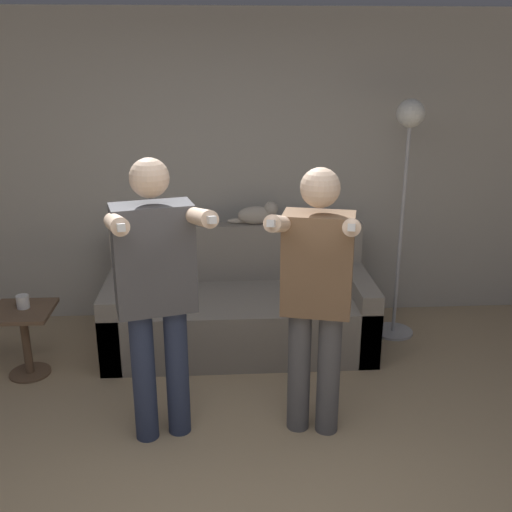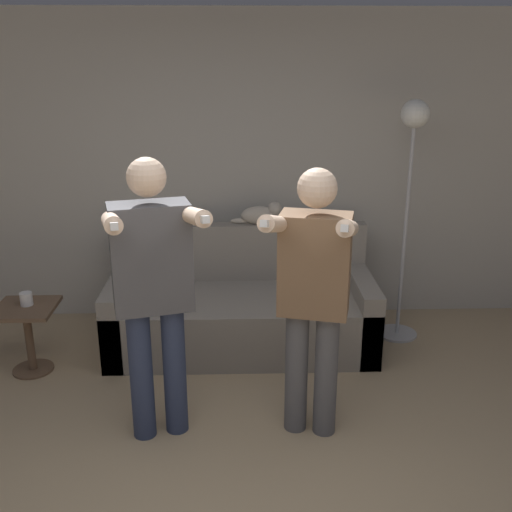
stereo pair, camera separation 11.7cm
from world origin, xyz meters
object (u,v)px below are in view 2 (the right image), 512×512
Objects in this scene: couch at (242,311)px; person_right at (314,288)px; floor_lamp at (411,167)px; cat at (262,214)px; cup at (26,299)px; side_table at (27,325)px; person_left at (153,283)px.

person_right is (0.41, -1.21, 0.68)m from couch.
floor_lamp is at bearing 5.22° from couch.
cat is 1.23m from floor_lamp.
cat is at bearing 112.76° from person_right.
floor_lamp reaches higher than cup.
floor_lamp is at bearing 10.08° from side_table.
side_table is at bearing -157.37° from cat.
floor_lamp is (0.89, 1.33, 0.46)m from person_right.
side_table is at bearing 171.65° from person_right.
person_left is 4.11× the size of cat.
couch is at bearing 14.03° from side_table.
cat reaches higher than side_table.
cat is 0.81× the size of side_table.
cup is (-1.05, 0.84, -0.44)m from person_left.
cat is 0.22× the size of floor_lamp.
person_right reaches higher than couch.
cat is (0.18, 0.33, 0.71)m from couch.
side_table is at bearing -169.92° from floor_lamp.
couch is at bearing -174.78° from floor_lamp.
person_left reaches higher than cat.
person_right is 1.66m from floor_lamp.
cat reaches higher than cup.
side_table is (-1.06, 0.81, -0.64)m from person_left.
floor_lamp reaches higher than person_right.
floor_lamp reaches higher than person_left.
cat is (0.69, 1.54, -0.01)m from person_left.
couch is 21.58× the size of cup.
person_right is at bearing -23.16° from cup.
side_table is 5.40× the size of cup.
person_right is 2.18m from cup.
couch is at bearing 52.49° from person_left.
cup is (0.01, 0.03, 0.20)m from side_table.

